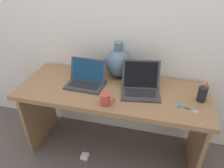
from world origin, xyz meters
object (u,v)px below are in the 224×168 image
coffee_mug (106,99)px  scissors (183,107)px  laptop_right (141,84)px  green_vase (118,63)px  power_brick (85,156)px  pen_cup (202,94)px  laptop_left (87,78)px

coffee_mug → scissors: bearing=9.8°
coffee_mug → laptop_right: bearing=48.1°
scissors → coffee_mug: bearing=-170.2°
green_vase → power_brick: (-0.23, -0.41, -0.83)m
green_vase → scissors: (0.56, -0.35, -0.13)m
laptop_right → pen_cup: 0.46m
coffee_mug → power_brick: size_ratio=1.54×
green_vase → power_brick: bearing=-119.0°
power_brick → laptop_left: bearing=91.6°
laptop_left → coffee_mug: bearing=-46.0°
green_vase → power_brick: green_vase is taller
pen_cup → coffee_mug: bearing=-162.3°
green_vase → coffee_mug: green_vase is taller
laptop_left → power_brick: (0.01, -0.21, -0.75)m
power_brick → coffee_mug: bearing=-9.3°
laptop_right → power_brick: bearing=-155.2°
coffee_mug → pen_cup: size_ratio=0.64×
laptop_right → pen_cup: bearing=-3.5°
green_vase → pen_cup: green_vase is taller
coffee_mug → power_brick: coffee_mug is taller
pen_cup → scissors: bearing=-136.7°
green_vase → power_brick: size_ratio=4.59×
scissors → power_brick: size_ratio=2.08×
scissors → laptop_left: bearing=169.3°
coffee_mug → pen_cup: pen_cup is taller
pen_cup → scissors: pen_cup is taller
laptop_left → power_brick: size_ratio=4.59×
green_vase → pen_cup: 0.73m
laptop_right → pen_cup: size_ratio=1.99×
pen_cup → laptop_left: bearing=178.4°
scissors → power_brick: scissors is taller
green_vase → coffee_mug: 0.45m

